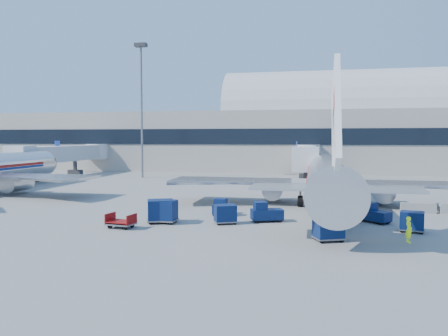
% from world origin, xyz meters
% --- Properties ---
extents(ground, '(260.00, 260.00, 0.00)m').
position_xyz_m(ground, '(0.00, 0.00, 0.00)').
color(ground, gray).
rests_on(ground, ground).
extents(terminal, '(170.00, 28.15, 21.00)m').
position_xyz_m(terminal, '(-13.60, 55.96, 7.52)').
color(terminal, '#B2AA9E').
rests_on(terminal, ground).
extents(airliner_main, '(32.00, 37.26, 12.07)m').
position_xyz_m(airliner_main, '(10.00, 4.51, 2.93)').
color(airliner_main, silver).
rests_on(airliner_main, ground).
extents(jetbridge_near, '(4.40, 27.50, 6.25)m').
position_xyz_m(jetbridge_near, '(7.60, 30.81, 3.93)').
color(jetbridge_near, silver).
rests_on(jetbridge_near, ground).
extents(jetbridge_mid, '(4.40, 27.50, 6.25)m').
position_xyz_m(jetbridge_mid, '(-34.40, 30.81, 3.93)').
color(jetbridge_mid, silver).
rests_on(jetbridge_mid, ground).
extents(mast_west, '(2.00, 1.20, 22.60)m').
position_xyz_m(mast_west, '(-20.00, 30.00, 14.79)').
color(mast_west, slate).
rests_on(mast_west, ground).
extents(barrier_near, '(3.00, 0.55, 0.90)m').
position_xyz_m(barrier_near, '(18.00, 2.00, 0.45)').
color(barrier_near, '#9E9E96').
rests_on(barrier_near, ground).
extents(tug_lead, '(2.81, 2.05, 1.65)m').
position_xyz_m(tug_lead, '(4.88, -4.89, 0.75)').
color(tug_lead, '#091A47').
rests_on(tug_lead, ground).
extents(tug_right, '(2.58, 2.49, 1.56)m').
position_xyz_m(tug_right, '(13.47, -3.42, 0.71)').
color(tug_right, '#091A47').
rests_on(tug_right, ground).
extents(tug_left, '(1.36, 2.42, 1.52)m').
position_xyz_m(tug_left, '(0.76, -2.63, 0.69)').
color(tug_left, '#091A47').
rests_on(tug_left, ground).
extents(cart_train_a, '(2.10, 1.90, 1.51)m').
position_xyz_m(cart_train_a, '(1.85, -6.43, 0.81)').
color(cart_train_a, '#091A47').
rests_on(cart_train_a, ground).
extents(cart_train_b, '(2.08, 1.60, 1.81)m').
position_xyz_m(cart_train_b, '(-3.05, -7.08, 0.97)').
color(cart_train_b, '#091A47').
rests_on(cart_train_b, ground).
extents(cart_train_c, '(2.56, 2.29, 1.86)m').
position_xyz_m(cart_train_c, '(-3.32, -7.08, 0.99)').
color(cart_train_c, '#091A47').
rests_on(cart_train_c, ground).
extents(cart_solo_near, '(2.25, 2.01, 1.63)m').
position_xyz_m(cart_solo_near, '(9.66, -10.69, 0.87)').
color(cart_solo_near, '#091A47').
rests_on(cart_solo_near, ground).
extents(cart_solo_far, '(1.95, 1.65, 1.49)m').
position_xyz_m(cart_solo_far, '(15.67, -6.71, 0.80)').
color(cart_solo_far, '#091A47').
rests_on(cart_solo_far, ground).
extents(cart_open_red, '(2.20, 1.70, 0.54)m').
position_xyz_m(cart_open_red, '(-5.53, -9.61, 0.38)').
color(cart_open_red, slate).
rests_on(cart_open_red, ground).
extents(ramp_worker, '(0.53, 0.69, 1.70)m').
position_xyz_m(ramp_worker, '(14.77, -10.06, 0.85)').
color(ramp_worker, '#ACF319').
rests_on(ramp_worker, ground).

